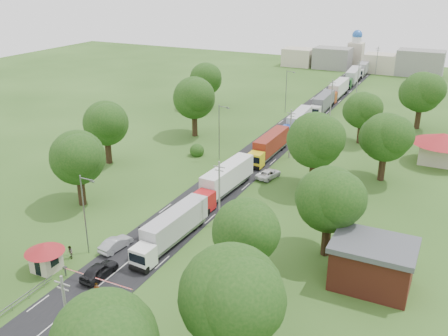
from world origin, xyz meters
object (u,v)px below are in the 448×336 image
Objects in this scene: info_sign at (311,122)px; car_lane_front at (99,271)px; car_lane_mid at (116,244)px; guard_booth at (45,253)px; pedestrian_near at (97,292)px; boom_barrier at (87,276)px; truck_0 at (171,229)px.

car_lane_front is at bearing -96.05° from info_sign.
car_lane_front is 5.85m from car_lane_mid.
info_sign reaches higher than guard_booth.
guard_booth is at bearing 15.95° from car_lane_front.
car_lane_front is 2.49× the size of pedestrian_near.
info_sign is at bearing -93.72° from car_lane_front.
car_lane_mid is at bearing -98.79° from info_sign.
car_lane_front is at bearing 13.61° from guard_booth.
boom_barrier is 0.65× the size of truck_0.
car_lane_mid is (-2.00, 5.50, -0.07)m from car_lane_front.
car_lane_mid is at bearing -67.68° from car_lane_front.
truck_0 is 2.95× the size of car_lane_front.
truck_0 is at bearing -93.31° from info_sign.
guard_booth is 0.31× the size of truck_0.
pedestrian_near reaches higher than car_lane_mid.
pedestrian_near is at bearing -94.11° from truck_0.
guard_booth is at bearing -130.62° from truck_0.
car_lane_mid is (-5.37, -4.16, -1.33)m from truck_0.
truck_0 is (9.57, 11.16, -0.08)m from guard_booth.
boom_barrier is at bearing 78.93° from car_lane_front.
car_lane_front is at bearing 76.59° from boom_barrier.
info_sign reaches higher than car_lane_mid.
boom_barrier is 2.25× the size of info_sign.
guard_booth reaches higher than pedestrian_near.
info_sign is at bearing -91.94° from car_lane_mid.
car_lane_mid is at bearing 59.04° from guard_booth.
car_lane_front is (0.36, 1.50, -0.07)m from boom_barrier.
info_sign is 2.12× the size of pedestrian_near.
pedestrian_near is (4.44, -8.82, 0.22)m from car_lane_mid.
info_sign is at bearing 83.76° from boom_barrier.
car_lane_mid is at bearing -142.25° from truck_0.
car_lane_mid is at bearing 103.21° from boom_barrier.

